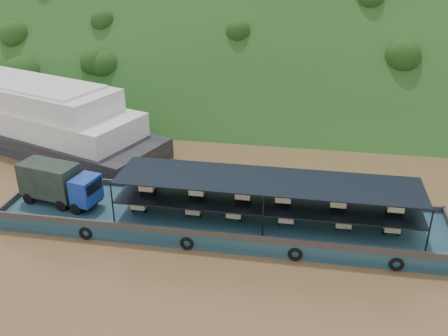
# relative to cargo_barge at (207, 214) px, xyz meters

# --- Properties ---
(ground) EXTENTS (160.00, 160.00, 0.00)m
(ground) POSITION_rel_cargo_barge_xyz_m (2.57, 1.45, -1.14)
(ground) COLOR brown
(ground) RESTS_ON ground
(hillside) EXTENTS (140.00, 39.60, 39.60)m
(hillside) POSITION_rel_cargo_barge_xyz_m (2.57, 37.45, -1.14)
(hillside) COLOR #173C16
(hillside) RESTS_ON ground
(cargo_barge) EXTENTS (35.00, 7.18, 4.61)m
(cargo_barge) POSITION_rel_cargo_barge_xyz_m (0.00, 0.00, 0.00)
(cargo_barge) COLOR #12293F
(cargo_barge) RESTS_ON ground
(passenger_ferry) EXTENTS (36.12, 20.28, 7.13)m
(passenger_ferry) POSITION_rel_cargo_barge_xyz_m (-24.41, 14.86, 1.95)
(passenger_ferry) COLOR black
(passenger_ferry) RESTS_ON ground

